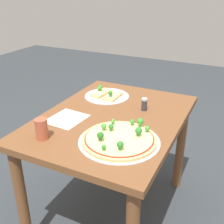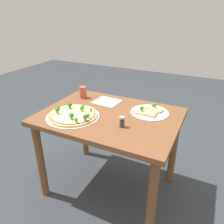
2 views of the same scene
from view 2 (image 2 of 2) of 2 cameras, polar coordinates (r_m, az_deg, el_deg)
ground_plane at (r=2.06m, az=-0.52°, el=-18.72°), size 8.00×8.00×0.00m
dining_table at (r=1.70m, az=-0.60°, el=-3.96°), size 1.03×0.76×0.71m
pizza_tray_whole at (r=1.64m, az=-10.14°, el=-0.71°), size 0.39×0.39×0.07m
pizza_tray_slice at (r=1.70m, az=9.72°, el=0.23°), size 0.30×0.30×0.06m
drinking_cup at (r=1.96m, az=-7.58°, el=5.12°), size 0.06×0.06×0.10m
condiment_shaker at (r=1.46m, az=2.64°, el=-2.55°), size 0.04×0.04×0.08m
paper_menu at (r=1.88m, az=-1.38°, el=2.78°), size 0.22×0.20×0.00m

